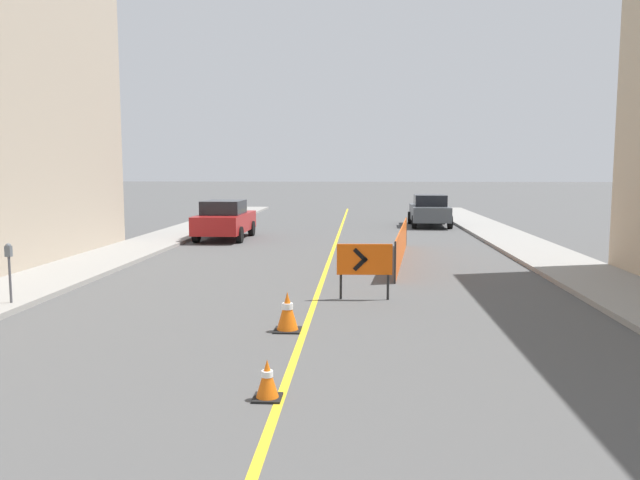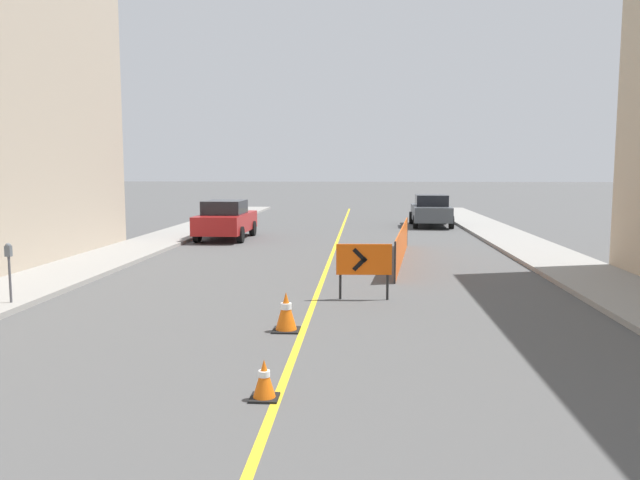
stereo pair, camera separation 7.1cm
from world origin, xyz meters
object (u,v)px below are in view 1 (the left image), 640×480
Objects in this scene: parked_car_curb_near at (225,220)px; parked_car_curb_mid at (429,210)px; traffic_cone_third at (267,380)px; parking_meter_far_curb at (9,261)px; traffic_cone_fourth at (287,312)px; arrow_barricade_primary at (364,261)px.

parked_car_curb_near and parked_car_curb_mid have the same top height.
parking_meter_far_curb reaches higher than traffic_cone_third.
traffic_cone_fourth is at bearing -13.31° from parking_meter_far_curb.
arrow_barricade_primary reaches higher than traffic_cone_third.
arrow_barricade_primary is 0.28× the size of parked_car_curb_near.
traffic_cone_fourth is 15.01m from parked_car_curb_near.
traffic_cone_fourth is at bearing -118.98° from arrow_barricade_primary.
traffic_cone_fourth is at bearing -101.04° from parked_car_curb_mid.
parked_car_curb_near is (-4.28, 14.38, 0.45)m from traffic_cone_fourth.
parked_car_curb_mid is at bearing 79.29° from traffic_cone_third.
traffic_cone_third is 24.55m from parked_car_curb_mid.
parking_meter_far_curb is at bearing -116.81° from parked_car_curb_mid.
parking_meter_far_curb reaches higher than arrow_barricade_primary.
parked_car_curb_near is at bearing 104.05° from traffic_cone_third.
arrow_barricade_primary is (1.22, 6.07, 0.60)m from traffic_cone_third.
parked_car_curb_mid reaches higher than traffic_cone_third.
parked_car_curb_mid is (3.34, 18.04, -0.05)m from arrow_barricade_primary.
parked_car_curb_near is at bearing -142.66° from parked_car_curb_mid.
parked_car_curb_near is (-5.64, 11.60, -0.05)m from arrow_barricade_primary.
traffic_cone_fourth is at bearing 92.43° from traffic_cone_third.
parking_meter_far_curb is at bearing 142.06° from traffic_cone_third.
parked_car_curb_near reaches higher than parking_meter_far_curb.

